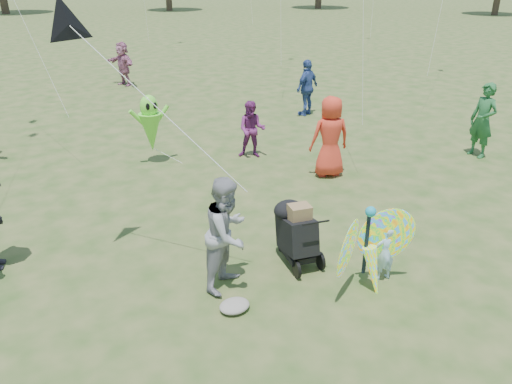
% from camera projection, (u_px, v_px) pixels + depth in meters
% --- Properties ---
extents(ground, '(160.00, 160.00, 0.00)m').
position_uv_depth(ground, '(317.00, 288.00, 7.72)').
color(ground, '#51592B').
rests_on(ground, ground).
extents(child_girl, '(0.38, 0.29, 0.95)m').
position_uv_depth(child_girl, '(385.00, 253.00, 7.77)').
color(child_girl, '#A4CCE9').
rests_on(child_girl, ground).
extents(adult_man, '(1.11, 1.05, 1.80)m').
position_uv_depth(adult_man, '(228.00, 234.00, 7.45)').
color(adult_man, gray).
rests_on(adult_man, ground).
extents(grey_bag, '(0.46, 0.37, 0.15)m').
position_uv_depth(grey_bag, '(234.00, 306.00, 7.20)').
color(grey_bag, gray).
rests_on(grey_bag, ground).
extents(crowd_a, '(1.06, 0.84, 1.90)m').
position_uv_depth(crowd_a, '(330.00, 137.00, 11.52)').
color(crowd_a, red).
rests_on(crowd_a, ground).
extents(crowd_c, '(1.15, 0.77, 1.82)m').
position_uv_depth(crowd_c, '(307.00, 88.00, 16.33)').
color(crowd_c, '#324A8A').
rests_on(crowd_c, ground).
extents(crowd_e, '(0.91, 0.88, 1.47)m').
position_uv_depth(crowd_e, '(252.00, 130.00, 12.73)').
color(crowd_e, '#6D2462').
rests_on(crowd_e, ground).
extents(crowd_f, '(0.49, 0.72, 1.91)m').
position_uv_depth(crowd_f, '(483.00, 120.00, 12.70)').
color(crowd_f, '#215A2D').
rests_on(crowd_f, ground).
extents(crowd_j, '(0.99, 1.71, 1.76)m').
position_uv_depth(crowd_j, '(123.00, 64.00, 20.48)').
color(crowd_j, '#A65F81').
rests_on(crowd_j, ground).
extents(jogging_stroller, '(0.64, 1.11, 1.09)m').
position_uv_depth(jogging_stroller, '(295.00, 230.00, 8.16)').
color(jogging_stroller, black).
rests_on(jogging_stroller, ground).
extents(butterfly_kite, '(1.74, 0.75, 1.59)m').
position_uv_depth(butterfly_kite, '(369.00, 251.00, 7.44)').
color(butterfly_kite, orange).
rests_on(butterfly_kite, ground).
extents(delta_kite_rig, '(2.33, 2.03, 2.76)m').
position_uv_depth(delta_kite_rig, '(70.00, 27.00, 6.97)').
color(delta_kite_rig, black).
rests_on(delta_kite_rig, ground).
extents(alien_kite, '(1.12, 0.69, 1.74)m').
position_uv_depth(alien_kite, '(151.00, 126.00, 12.23)').
color(alien_kite, '#6AE034').
rests_on(alien_kite, ground).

